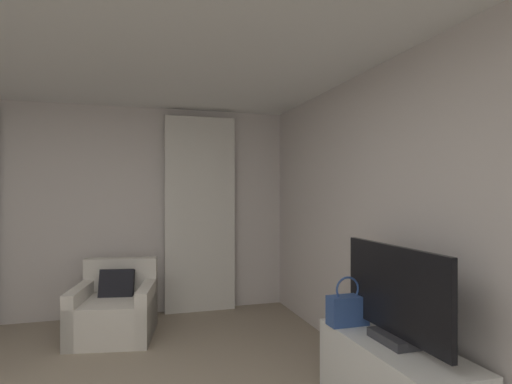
# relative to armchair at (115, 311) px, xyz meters

# --- Properties ---
(wall_window) EXTENTS (5.12, 0.06, 2.60)m
(wall_window) POSITION_rel_armchair_xyz_m (-0.35, 0.80, 1.03)
(wall_window) COLOR silver
(wall_window) RESTS_ON ground
(wall_right) EXTENTS (0.06, 6.12, 2.60)m
(wall_right) POSITION_rel_armchair_xyz_m (2.18, -2.23, 1.03)
(wall_right) COLOR silver
(wall_right) RESTS_ON ground
(curtain_right_panel) EXTENTS (0.90, 0.06, 2.50)m
(curtain_right_panel) POSITION_rel_armchair_xyz_m (1.02, 0.67, 0.98)
(curtain_right_panel) COLOR silver
(curtain_right_panel) RESTS_ON ground
(armchair) EXTENTS (0.94, 0.98, 0.78)m
(armchair) POSITION_rel_armchair_xyz_m (0.00, 0.00, 0.00)
(armchair) COLOR silver
(armchair) RESTS_ON ground
(tv_console) EXTENTS (0.50, 1.25, 0.52)m
(tv_console) POSITION_rel_armchair_xyz_m (1.85, -2.28, -0.01)
(tv_console) COLOR white
(tv_console) RESTS_ON ground
(tv_flatscreen) EXTENTS (0.20, 1.09, 0.65)m
(tv_flatscreen) POSITION_rel_armchair_xyz_m (1.85, -2.28, 0.56)
(tv_flatscreen) COLOR #333338
(tv_flatscreen) RESTS_ON tv_console
(handbag_primary) EXTENTS (0.30, 0.14, 0.37)m
(handbag_primary) POSITION_rel_armchair_xyz_m (1.74, -1.85, 0.37)
(handbag_primary) COLOR #335193
(handbag_primary) RESTS_ON tv_console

